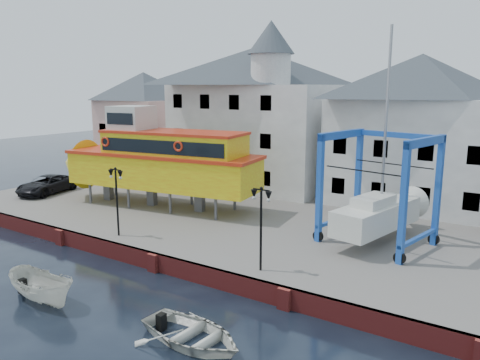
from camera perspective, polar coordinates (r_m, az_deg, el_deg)
The scene contains 13 objects.
ground at distance 26.31m, azimuth -10.41°, elevation -10.88°, with size 140.00×140.00×0.00m, color black.
hardstanding at distance 34.47m, azimuth 2.25°, elevation -4.44°, with size 44.00×22.00×1.00m, color slate.
quay_wall at distance 26.19m, azimuth -10.29°, elevation -9.80°, with size 44.00×0.47×1.00m.
building_pink at distance 49.98m, azimuth -11.49°, elevation 6.85°, with size 8.00×7.00×10.30m.
building_white_main at distance 42.09m, azimuth 1.81°, elevation 7.90°, with size 14.00×8.30×14.00m.
building_white_right at distance 37.49m, azimuth 20.82°, elevation 5.60°, with size 12.00×8.00×11.20m.
lamp_post_left at distance 28.68m, azimuth -14.87°, elevation -0.49°, with size 1.12×0.32×4.20m.
lamp_post_right at distance 22.42m, azimuth 2.59°, elevation -3.38°, with size 1.12×0.32×4.20m.
tour_boat at distance 35.53m, azimuth -10.80°, elevation 2.47°, with size 17.49×6.39×7.44m.
travel_lift at distance 28.36m, azimuth 17.07°, elevation -3.11°, with size 6.43×8.27×12.12m.
van at distance 42.58m, azimuth -22.49°, elevation -0.52°, with size 2.50×5.42×1.51m, color black.
motorboat_a at distance 24.33m, azimuth -22.86°, elevation -13.53°, with size 1.60×4.26×1.64m, color silver.
motorboat_b at distance 19.53m, azimuth -5.86°, elevation -19.07°, with size 3.28×4.59×0.95m, color silver.
Camera 1 is at (17.01, -17.48, 9.86)m, focal length 35.00 mm.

